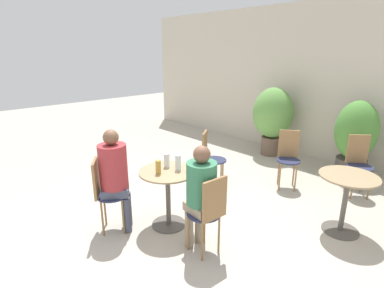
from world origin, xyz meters
name	(u,v)px	position (x,y,z in m)	size (l,w,h in m)	color
ground_plane	(171,231)	(0.00, 0.00, 0.00)	(20.00, 20.00, 0.00)	#B2A899
storefront_wall	(325,83)	(0.00, 3.83, 1.50)	(10.00, 0.06, 3.00)	beige
cafe_table_near	(168,187)	(-0.13, 0.07, 0.52)	(0.68, 0.68, 0.73)	#514C47
cafe_table_far	(346,192)	(1.41, 1.50, 0.51)	(0.65, 0.65, 0.73)	#514C47
bistro_chair_0	(104,189)	(-0.55, -0.55, 0.55)	(0.41, 0.42, 0.91)	#232847
bistro_chair_1	(209,209)	(0.62, 0.01, 0.55)	(0.37, 0.36, 0.91)	#232847
bistro_chair_2	(210,154)	(-0.55, 1.23, 0.55)	(0.42, 0.41, 0.91)	#232847
bistro_chair_3	(288,153)	(0.27, 2.17, 0.55)	(0.41, 0.42, 0.91)	#232847
bistro_chair_4	(359,159)	(1.13, 2.69, 0.55)	(0.42, 0.42, 0.91)	#232847
seated_person_0	(115,172)	(-0.47, -0.44, 0.75)	(0.40, 0.41, 1.26)	#42475B
seated_person_1	(201,189)	(0.48, 0.02, 0.72)	(0.33, 0.32, 1.20)	gray
beer_glass_0	(167,160)	(-0.23, 0.14, 0.82)	(0.07, 0.07, 0.17)	silver
beer_glass_1	(158,167)	(-0.13, -0.06, 0.81)	(0.06, 0.06, 0.16)	#B28433
beer_glass_2	(178,163)	(-0.06, 0.18, 0.82)	(0.07, 0.07, 0.19)	silver
potted_plant_0	(273,115)	(-0.76, 3.31, 0.83)	(0.80, 0.80, 1.40)	brown
potted_plant_1	(355,136)	(0.84, 3.31, 0.73)	(0.67, 0.67, 1.33)	#47423D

